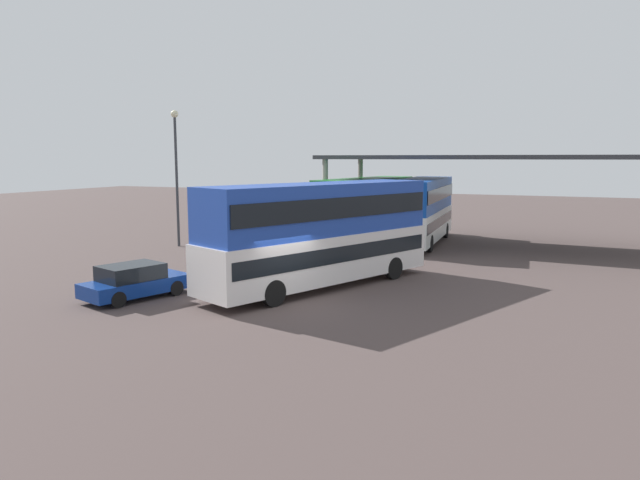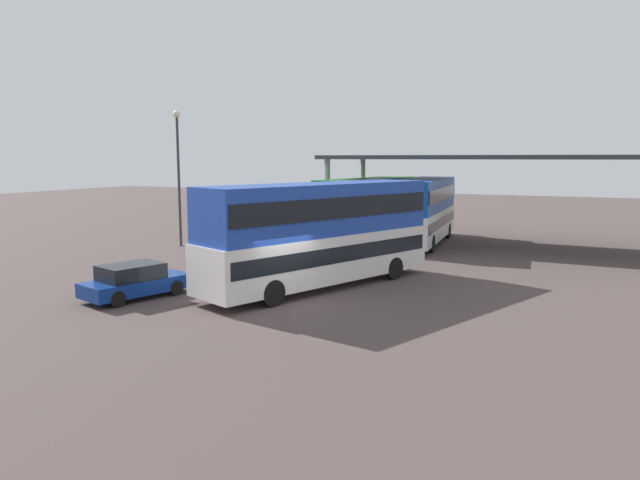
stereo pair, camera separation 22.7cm
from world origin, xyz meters
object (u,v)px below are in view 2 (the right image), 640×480
double_decker_mid_row (423,208)px  lamppost_tall (178,162)px  double_decker_near_canopy (368,205)px  parked_hatchback (135,281)px  double_decker_main (320,231)px

double_decker_mid_row → lamppost_tall: (-13.44, -6.94, 2.89)m
double_decker_near_canopy → double_decker_mid_row: 4.43m
parked_hatchback → lamppost_tall: 14.25m
double_decker_near_canopy → parked_hatchback: bearing=-178.8°
double_decker_main → parked_hatchback: double_decker_main is taller
double_decker_main → double_decker_near_canopy: double_decker_main is taller
parked_hatchback → lamppost_tall: lamppost_tall is taller
double_decker_main → double_decker_near_canopy: bearing=34.4°
double_decker_near_canopy → double_decker_mid_row: double_decker_mid_row is taller
double_decker_near_canopy → lamppost_tall: 12.83m
double_decker_main → lamppost_tall: bearing=82.9°
double_decker_main → lamppost_tall: lamppost_tall is taller
double_decker_main → parked_hatchback: (-5.81, -4.65, -1.71)m
double_decker_main → double_decker_mid_row: size_ratio=1.07×
parked_hatchback → lamppost_tall: (-6.66, 11.79, 4.46)m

